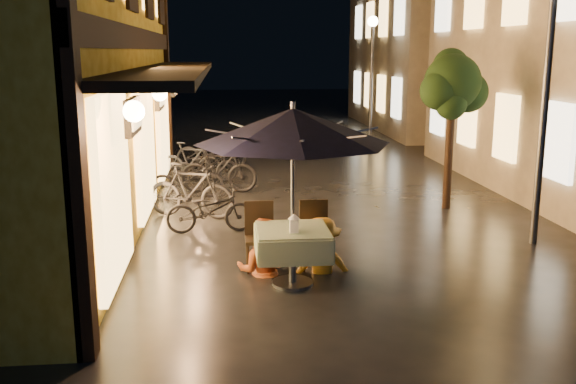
{
  "coord_description": "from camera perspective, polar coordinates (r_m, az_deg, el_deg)",
  "views": [
    {
      "loc": [
        -2.03,
        -7.65,
        3.1
      ],
      "look_at": [
        -1.14,
        1.11,
        1.15
      ],
      "focal_mm": 40.0,
      "sensor_mm": 36.0,
      "label": 1
    }
  ],
  "objects": [
    {
      "name": "patio_umbrella",
      "position": [
        8.27,
        0.42,
        5.87
      ],
      "size": [
        2.56,
        2.56,
        2.46
      ],
      "color": "#59595E",
      "rests_on": "ground"
    },
    {
      "name": "cafe_table",
      "position": [
        8.59,
        0.4,
        -4.53
      ],
      "size": [
        0.99,
        0.99,
        0.78
      ],
      "color": "#59595E",
      "rests_on": "ground"
    },
    {
      "name": "street_tree",
      "position": [
        12.97,
        14.46,
        9.08
      ],
      "size": [
        1.43,
        1.2,
        3.15
      ],
      "color": "black",
      "rests_on": "ground"
    },
    {
      "name": "bicycle_6",
      "position": [
        17.14,
        -6.85,
        3.6
      ],
      "size": [
        1.86,
        0.7,
        0.96
      ],
      "primitive_type": "imported",
      "rotation": [
        0.0,
        0.0,
        1.54
      ],
      "color": "black",
      "rests_on": "ground"
    },
    {
      "name": "table_lantern",
      "position": [
        8.34,
        0.53,
        -2.69
      ],
      "size": [
        0.16,
        0.16,
        0.25
      ],
      "color": "white",
      "rests_on": "cafe_table"
    },
    {
      "name": "ground",
      "position": [
        8.5,
        8.55,
        -9.05
      ],
      "size": [
        90.0,
        90.0,
        0.0
      ],
      "primitive_type": "plane",
      "color": "black",
      "rests_on": "ground"
    },
    {
      "name": "west_building",
      "position": [
        12.24,
        -24.12,
        14.29
      ],
      "size": [
        5.9,
        11.4,
        7.4
      ],
      "color": "#B9891A",
      "rests_on": "ground"
    },
    {
      "name": "streetlamp_far",
      "position": [
        22.23,
        7.46,
        11.9
      ],
      "size": [
        0.36,
        0.36,
        4.23
      ],
      "color": "#59595E",
      "rests_on": "ground"
    },
    {
      "name": "bicycle_5",
      "position": [
        15.84,
        -8.63,
        2.75
      ],
      "size": [
        1.6,
        0.81,
        0.93
      ],
      "primitive_type": "imported",
      "rotation": [
        0.0,
        0.0,
        1.32
      ],
      "color": "#222227",
      "rests_on": "ground"
    },
    {
      "name": "bicycle_2",
      "position": [
        13.87,
        -8.98,
        1.14
      ],
      "size": [
        1.6,
        0.66,
        0.82
      ],
      "primitive_type": "imported",
      "rotation": [
        0.0,
        0.0,
        1.64
      ],
      "color": "black",
      "rests_on": "ground"
    },
    {
      "name": "person_orange",
      "position": [
        9.02,
        -2.31,
        -2.44
      ],
      "size": [
        0.85,
        0.71,
        1.56
      ],
      "primitive_type": "imported",
      "rotation": [
        0.0,
        0.0,
        2.97
      ],
      "color": "#BC5525",
      "rests_on": "ground"
    },
    {
      "name": "bicycle_3",
      "position": [
        14.3,
        -6.17,
        1.98
      ],
      "size": [
        1.75,
        0.69,
        1.02
      ],
      "primitive_type": "imported",
      "rotation": [
        0.0,
        0.0,
        1.44
      ],
      "color": "black",
      "rests_on": "ground"
    },
    {
      "name": "cafe_chair_right",
      "position": [
        9.35,
        2.36,
        -3.43
      ],
      "size": [
        0.42,
        0.42,
        0.97
      ],
      "color": "black",
      "rests_on": "ground"
    },
    {
      "name": "bicycle_4",
      "position": [
        15.41,
        -7.34,
        2.32
      ],
      "size": [
        1.64,
        0.86,
        0.82
      ],
      "primitive_type": "imported",
      "rotation": [
        0.0,
        0.0,
        1.78
      ],
      "color": "#222228",
      "rests_on": "ground"
    },
    {
      "name": "bicycle_0",
      "position": [
        11.18,
        -6.93,
        -1.59
      ],
      "size": [
        1.56,
        0.63,
        0.8
      ],
      "primitive_type": "imported",
      "rotation": [
        0.0,
        0.0,
        1.64
      ],
      "color": "black",
      "rests_on": "ground"
    },
    {
      "name": "cafe_chair_left",
      "position": [
        9.28,
        -2.55,
        -3.57
      ],
      "size": [
        0.42,
        0.42,
        0.97
      ],
      "color": "black",
      "rests_on": "ground"
    },
    {
      "name": "bicycle_1",
      "position": [
        12.2,
        -8.63,
        0.13
      ],
      "size": [
        1.8,
        1.09,
        1.04
      ],
      "primitive_type": "imported",
      "rotation": [
        0.0,
        0.0,
        1.2
      ],
      "color": "black",
      "rests_on": "ground"
    },
    {
      "name": "person_yellow",
      "position": [
        9.09,
        3.03,
        -2.43
      ],
      "size": [
        1.0,
        0.59,
        1.53
      ],
      "primitive_type": "imported",
      "rotation": [
        0.0,
        0.0,
        3.16
      ],
      "color": "orange",
      "rests_on": "ground"
    },
    {
      "name": "streetlamp_near",
      "position": [
        10.89,
        22.14,
        10.62
      ],
      "size": [
        0.36,
        0.36,
        4.23
      ],
      "color": "#59595E",
      "rests_on": "ground"
    },
    {
      "name": "east_building_far",
      "position": [
        27.37,
        14.99,
        13.23
      ],
      "size": [
        7.3,
        10.3,
        7.3
      ],
      "color": "#C1B094",
      "rests_on": "ground"
    }
  ]
}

